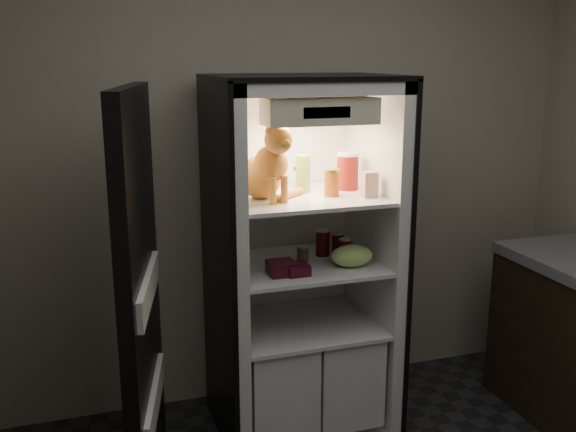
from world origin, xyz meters
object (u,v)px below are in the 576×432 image
pepper_jar (348,171)px  soda_can_a (323,243)px  mayo_tub (301,177)px  grape_bag (352,256)px  tabby_cat (266,169)px  refrigerator (299,286)px  condiment_jar (303,253)px  berry_box_left (282,268)px  soda_can_c (345,250)px  soda_can_b (338,244)px  parmesan_shaker (303,174)px  cream_carton (369,184)px  berry_box_right (297,269)px  salsa_jar (332,182)px

pepper_jar → soda_can_a: (-0.13, 0.02, -0.38)m
mayo_tub → grape_bag: bearing=-61.4°
mayo_tub → tabby_cat: bearing=-140.3°
soda_can_a → refrigerator: bearing=-172.6°
condiment_jar → berry_box_left: size_ratio=0.65×
soda_can_c → berry_box_left: bearing=-165.2°
soda_can_a → berry_box_left: soda_can_a is taller
soda_can_b → soda_can_c: (-0.00, -0.10, -0.00)m
parmesan_shaker → grape_bag: bearing=-47.3°
soda_can_a → condiment_jar: (-0.13, -0.06, -0.03)m
condiment_jar → soda_can_b: bearing=9.7°
pepper_jar → soda_can_c: (-0.05, -0.11, -0.39)m
soda_can_b → soda_can_c: soda_can_b is taller
tabby_cat → berry_box_left: 0.48m
tabby_cat → soda_can_b: tabby_cat is taller
tabby_cat → mayo_tub: bearing=24.1°
grape_bag → berry_box_left: grape_bag is taller
berry_box_left → pepper_jar: bearing=26.2°
soda_can_b → cream_carton: bearing=-68.0°
cream_carton → berry_box_left: 0.59m
berry_box_left → berry_box_right: size_ratio=1.21×
salsa_jar → soda_can_c: salsa_jar is taller
parmesan_shaker → soda_can_c: (0.19, -0.12, -0.39)m
refrigerator → cream_carton: size_ratio=15.19×
berry_box_right → condiment_jar: bearing=63.7°
mayo_tub → cream_carton: cream_carton is taller
pepper_jar → berry_box_right: 0.60m
parmesan_shaker → cream_carton: bearing=-37.6°
berry_box_left → berry_box_right: bearing=-20.4°
refrigerator → berry_box_right: size_ratio=17.83×
cream_carton → soda_can_a: size_ratio=0.91×
soda_can_c → berry_box_left: 0.39m
mayo_tub → soda_can_c: bearing=-52.5°
pepper_jar → soda_can_c: 0.41m
parmesan_shaker → berry_box_right: parmesan_shaker is taller
soda_can_a → berry_box_right: bearing=-132.0°
refrigerator → mayo_tub: refrigerator is taller
soda_can_c → condiment_jar: (-0.20, 0.07, -0.02)m
refrigerator → cream_carton: refrigerator is taller
parmesan_shaker → soda_can_a: bearing=3.6°
soda_can_c → berry_box_left: soda_can_c is taller
salsa_jar → mayo_tub: bearing=108.7°
soda_can_c → berry_box_right: 0.33m
soda_can_b → salsa_jar: bearing=-126.0°
grape_bag → salsa_jar: bearing=141.1°
grape_bag → soda_can_c: bearing=89.6°
mayo_tub → berry_box_right: 0.53m
refrigerator → soda_can_a: 0.26m
soda_can_b → soda_can_c: size_ratio=1.01×
salsa_jar → cream_carton: bearing=-23.4°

